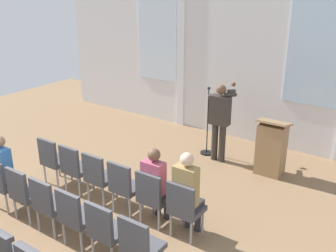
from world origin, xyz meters
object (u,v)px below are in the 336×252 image
speaker (220,117)px  chair_r0_c3 (124,184)px  audience_r0_c5 (187,191)px  chair_r1_c4 (105,228)px  lectern (271,148)px  mic_stand (207,140)px  chair_r1_c3 (75,214)px  chair_r0_c2 (98,175)px  chair_r1_c2 (49,202)px  audience_r0_c4 (156,182)px  chair_r0_c0 (53,158)px  chair_r0_c4 (153,195)px  chair_r1_c5 (139,244)px  chair_r1_c0 (2,181)px  audience_r1_c0 (5,168)px  chair_r0_c5 (184,207)px  chair_r1_c1 (24,191)px  chair_r0_c1 (75,166)px

speaker → chair_r0_c3: bearing=-96.6°
audience_r0_c5 → chair_r1_c4: 1.30m
speaker → lectern: bearing=1.5°
mic_stand → chair_r1_c3: size_ratio=1.65×
chair_r0_c2 → chair_r1_c3: bearing=-61.2°
chair_r1_c2 → chair_r1_c4: (1.17, 0.00, 0.00)m
audience_r0_c4 → chair_r0_c0: bearing=-178.0°
chair_r0_c4 → chair_r1_c3: size_ratio=1.00×
chair_r1_c5 → lectern: bearing=85.6°
chair_r0_c4 → chair_r1_c2: 1.58m
lectern → chair_r0_c3: size_ratio=1.23×
chair_r1_c0 → chair_r1_c2: bearing=0.0°
chair_r0_c3 → chair_r1_c2: (-0.59, -1.06, 0.00)m
mic_stand → chair_r1_c0: bearing=-113.5°
speaker → chair_r0_c2: bearing=-108.3°
speaker → mic_stand: size_ratio=1.09×
chair_r0_c2 → audience_r0_c5: 1.77m
chair_r1_c5 → audience_r0_c5: bearing=90.0°
lectern → audience_r1_c0: size_ratio=0.87×
speaker → mic_stand: bearing=158.7°
chair_r0_c4 → chair_r0_c5: bearing=0.0°
mic_stand → chair_r0_c4: mic_stand is taller
chair_r0_c2 → audience_r0_c5: bearing=2.5°
chair_r0_c0 → chair_r0_c2: same height
chair_r0_c3 → chair_r1_c0: (-1.76, -1.06, 0.00)m
audience_r0_c4 → chair_r1_c3: audience_r0_c4 is taller
audience_r0_c5 → chair_r1_c0: 3.15m
chair_r1_c0 → chair_r1_c2: 1.17m
speaker → chair_r0_c4: size_ratio=1.80×
chair_r1_c4 → chair_r0_c2: bearing=137.7°
audience_r0_c5 → chair_r1_c5: bearing=-90.0°
chair_r0_c2 → chair_r1_c4: bearing=-42.3°
chair_r0_c0 → audience_r0_c5: 2.94m
chair_r1_c4 → audience_r0_c4: bearing=90.0°
chair_r0_c0 → chair_r1_c1: 1.21m
chair_r0_c0 → chair_r1_c0: (0.00, -1.06, 0.00)m
chair_r0_c0 → audience_r0_c5: bearing=1.5°
speaker → mic_stand: 0.76m
mic_stand → chair_r0_c1: (-1.12, -2.87, 0.20)m
audience_r0_c4 → chair_r1_c1: size_ratio=1.39×
mic_stand → chair_r1_c0: size_ratio=1.65×
chair_r1_c0 → chair_r1_c5: same height
mic_stand → audience_r1_c0: (-1.71, -3.85, 0.40)m
audience_r0_c5 → chair_r1_c1: (-2.34, -1.14, -0.23)m
chair_r0_c3 → chair_r1_c5: size_ratio=1.00×
audience_r0_c5 → chair_r1_c5: 1.16m
chair_r0_c3 → audience_r1_c0: (-1.76, -0.98, 0.20)m
chair_r0_c0 → audience_r0_c5: audience_r0_c5 is taller
audience_r0_c5 → chair_r1_c5: size_ratio=1.48×
chair_r0_c3 → chair_r1_c2: same height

